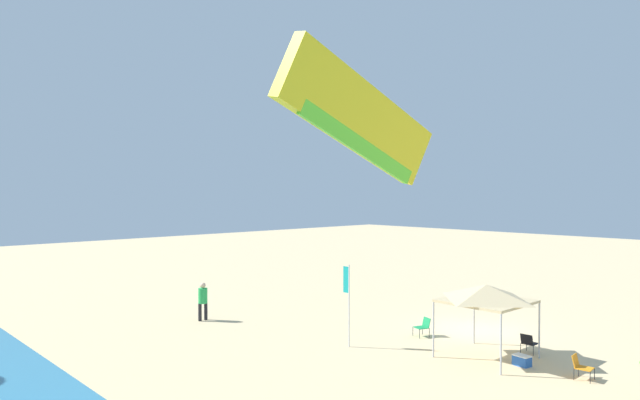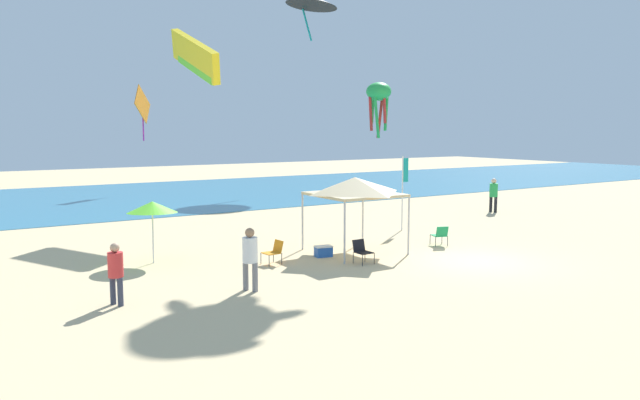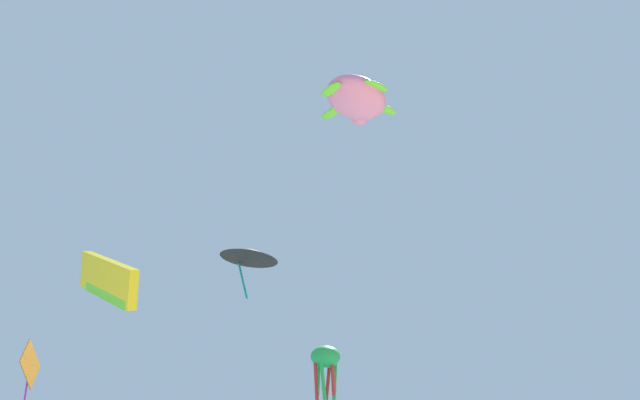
{
  "view_description": "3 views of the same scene",
  "coord_description": "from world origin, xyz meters",
  "px_view_note": "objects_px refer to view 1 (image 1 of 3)",
  "views": [
    {
      "loc": [
        -13.87,
        22.97,
        6.46
      ],
      "look_at": [
        -0.4,
        10.31,
        6.2
      ],
      "focal_mm": 31.09,
      "sensor_mm": 36.0,
      "label": 1
    },
    {
      "loc": [
        -15.6,
        -14.48,
        4.64
      ],
      "look_at": [
        -3.16,
        5.16,
        1.87
      ],
      "focal_mm": 33.19,
      "sensor_mm": 36.0,
      "label": 2
    },
    {
      "loc": [
        -14.03,
        -10.94,
        2.23
      ],
      "look_at": [
        -0.4,
        6.09,
        10.42
      ],
      "focal_mm": 36.37,
      "sensor_mm": 36.0,
      "label": 3
    }
  ],
  "objects_px": {
    "banner_flag": "(348,297)",
    "person_beachcomber": "(203,298)",
    "folding_chair_near_cooler": "(529,342)",
    "cooler_box": "(522,360)",
    "canopy_tent": "(486,294)",
    "folding_chair_facing_ocean": "(423,326)",
    "folding_chair_right_of_tent": "(581,365)",
    "kite_parafoil_yellow": "(360,119)"
  },
  "relations": [
    {
      "from": "folding_chair_near_cooler",
      "to": "cooler_box",
      "type": "relative_size",
      "value": 1.2
    },
    {
      "from": "banner_flag",
      "to": "person_beachcomber",
      "type": "height_order",
      "value": "banner_flag"
    },
    {
      "from": "folding_chair_near_cooler",
      "to": "banner_flag",
      "type": "distance_m",
      "value": 7.41
    },
    {
      "from": "folding_chair_facing_ocean",
      "to": "person_beachcomber",
      "type": "relative_size",
      "value": 0.43
    },
    {
      "from": "canopy_tent",
      "to": "cooler_box",
      "type": "xyz_separation_m",
      "value": [
        -1.44,
        -0.06,
        -2.3
      ]
    },
    {
      "from": "folding_chair_facing_ocean",
      "to": "cooler_box",
      "type": "height_order",
      "value": "folding_chair_facing_ocean"
    },
    {
      "from": "canopy_tent",
      "to": "person_beachcomber",
      "type": "relative_size",
      "value": 1.57
    },
    {
      "from": "canopy_tent",
      "to": "banner_flag",
      "type": "distance_m",
      "value": 5.55
    },
    {
      "from": "cooler_box",
      "to": "person_beachcomber",
      "type": "xyz_separation_m",
      "value": [
        14.49,
        4.79,
        0.92
      ]
    },
    {
      "from": "folding_chair_right_of_tent",
      "to": "cooler_box",
      "type": "distance_m",
      "value": 2.11
    },
    {
      "from": "folding_chair_near_cooler",
      "to": "cooler_box",
      "type": "height_order",
      "value": "folding_chair_near_cooler"
    },
    {
      "from": "canopy_tent",
      "to": "folding_chair_facing_ocean",
      "type": "relative_size",
      "value": 3.67
    },
    {
      "from": "canopy_tent",
      "to": "folding_chair_facing_ocean",
      "type": "distance_m",
      "value": 4.24
    },
    {
      "from": "kite_parafoil_yellow",
      "to": "person_beachcomber",
      "type": "bearing_deg",
      "value": 68.34
    },
    {
      "from": "banner_flag",
      "to": "folding_chair_near_cooler",
      "type": "bearing_deg",
      "value": -141.63
    },
    {
      "from": "canopy_tent",
      "to": "banner_flag",
      "type": "bearing_deg",
      "value": 30.4
    },
    {
      "from": "folding_chair_near_cooler",
      "to": "banner_flag",
      "type": "xyz_separation_m",
      "value": [
        5.67,
        4.49,
        1.6
      ]
    },
    {
      "from": "folding_chair_right_of_tent",
      "to": "person_beachcomber",
      "type": "distance_m",
      "value": 17.29
    },
    {
      "from": "folding_chair_near_cooler",
      "to": "folding_chair_facing_ocean",
      "type": "bearing_deg",
      "value": 9.02
    },
    {
      "from": "banner_flag",
      "to": "kite_parafoil_yellow",
      "type": "bearing_deg",
      "value": 135.48
    },
    {
      "from": "folding_chair_right_of_tent",
      "to": "kite_parafoil_yellow",
      "type": "distance_m",
      "value": 12.71
    },
    {
      "from": "folding_chair_facing_ocean",
      "to": "banner_flag",
      "type": "distance_m",
      "value": 4.16
    },
    {
      "from": "folding_chair_right_of_tent",
      "to": "banner_flag",
      "type": "bearing_deg",
      "value": 103.78
    },
    {
      "from": "folding_chair_near_cooler",
      "to": "folding_chair_facing_ocean",
      "type": "distance_m",
      "value": 4.59
    },
    {
      "from": "folding_chair_facing_ocean",
      "to": "banner_flag",
      "type": "bearing_deg",
      "value": -88.98
    },
    {
      "from": "folding_chair_facing_ocean",
      "to": "cooler_box",
      "type": "relative_size",
      "value": 1.2
    },
    {
      "from": "folding_chair_right_of_tent",
      "to": "folding_chair_facing_ocean",
      "type": "xyz_separation_m",
      "value": [
        7.15,
        -0.71,
        0.0
      ]
    },
    {
      "from": "cooler_box",
      "to": "canopy_tent",
      "type": "bearing_deg",
      "value": 2.48
    },
    {
      "from": "canopy_tent",
      "to": "person_beachcomber",
      "type": "height_order",
      "value": "canopy_tent"
    },
    {
      "from": "folding_chair_right_of_tent",
      "to": "kite_parafoil_yellow",
      "type": "bearing_deg",
      "value": 168.12
    },
    {
      "from": "kite_parafoil_yellow",
      "to": "cooler_box",
      "type": "bearing_deg",
      "value": 2.62
    },
    {
      "from": "banner_flag",
      "to": "kite_parafoil_yellow",
      "type": "xyz_separation_m",
      "value": [
        -7.23,
        7.11,
        6.09
      ]
    },
    {
      "from": "canopy_tent",
      "to": "folding_chair_facing_ocean",
      "type": "height_order",
      "value": "canopy_tent"
    },
    {
      "from": "folding_chair_near_cooler",
      "to": "person_beachcomber",
      "type": "bearing_deg",
      "value": 23.31
    },
    {
      "from": "banner_flag",
      "to": "cooler_box",
      "type": "bearing_deg",
      "value": -155.26
    },
    {
      "from": "person_beachcomber",
      "to": "canopy_tent",
      "type": "bearing_deg",
      "value": -71.21
    },
    {
      "from": "kite_parafoil_yellow",
      "to": "banner_flag",
      "type": "bearing_deg",
      "value": 42.3
    },
    {
      "from": "canopy_tent",
      "to": "kite_parafoil_yellow",
      "type": "relative_size",
      "value": 0.58
    },
    {
      "from": "canopy_tent",
      "to": "folding_chair_right_of_tent",
      "type": "xyz_separation_m",
      "value": [
        -3.53,
        -0.15,
        -2.03
      ]
    },
    {
      "from": "cooler_box",
      "to": "banner_flag",
      "type": "xyz_separation_m",
      "value": [
        6.22,
        2.86,
        1.87
      ]
    },
    {
      "from": "folding_chair_near_cooler",
      "to": "folding_chair_facing_ocean",
      "type": "height_order",
      "value": "same"
    },
    {
      "from": "folding_chair_right_of_tent",
      "to": "person_beachcomber",
      "type": "xyz_separation_m",
      "value": [
        16.57,
        4.88,
        0.65
      ]
    }
  ]
}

